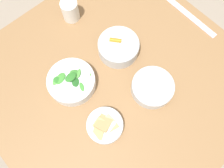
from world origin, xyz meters
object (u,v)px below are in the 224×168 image
Objects in this scene: ruler at (191,17)px; cup at (70,10)px; bowl_carrots at (118,47)px; bowl_greens at (72,82)px; bowl_cookies at (105,125)px; bowl_beans_hotdog at (152,87)px.

cup is at bearing -132.23° from ruler.
bowl_carrots is 0.91× the size of bowl_greens.
bowl_cookies is 0.65m from ruler.
bowl_carrots is 1.89× the size of cup.
bowl_greens is at bearing -136.21° from bowl_beans_hotdog.
bowl_beans_hotdog is 0.59× the size of ruler.
bowl_cookies is at bearing -80.11° from ruler.
bowl_cookies is (-0.02, -0.24, -0.00)m from bowl_beans_hotdog.
bowl_greens is 1.13× the size of bowl_beans_hotdog.
bowl_beans_hotdog is at bearing 43.79° from bowl_greens.
ruler is (-0.11, 0.64, -0.02)m from bowl_cookies.
bowl_beans_hotdog is at bearing -72.25° from ruler.
bowl_carrots is 0.39m from ruler.
cup reaches higher than ruler.
bowl_beans_hotdog reaches higher than bowl_cookies.
bowl_carrots is 0.28m from cup.
bowl_beans_hotdog is (0.22, -0.02, -0.01)m from bowl_carrots.
bowl_greens is 2.08× the size of cup.
ruler is 3.11× the size of cup.
bowl_greens is (-0.01, -0.25, -0.00)m from bowl_carrots.
bowl_greens reaches higher than bowl_carrots.
bowl_greens is 0.67× the size of ruler.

